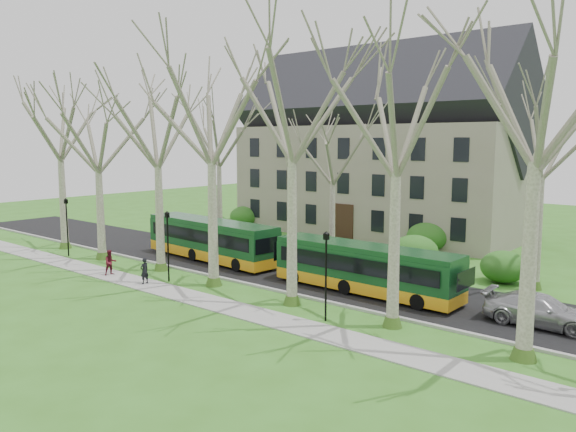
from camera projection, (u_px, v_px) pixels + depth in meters
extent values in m
plane|color=#366E1F|center=(250.00, 295.00, 31.73)|extent=(120.00, 120.00, 0.00)
cube|color=gray|center=(218.00, 304.00, 29.82)|extent=(70.00, 2.00, 0.06)
cube|color=black|center=(310.00, 277.00, 35.91)|extent=(80.00, 8.00, 0.06)
cube|color=#A5A39E|center=(268.00, 288.00, 32.86)|extent=(80.00, 0.25, 0.14)
cube|color=gray|center=(379.00, 180.00, 53.13)|extent=(26.00, 12.00, 10.00)
cylinder|color=black|center=(67.00, 230.00, 42.13)|extent=(0.10, 0.10, 4.00)
cube|color=black|center=(66.00, 202.00, 41.85)|extent=(0.22, 0.22, 0.30)
cylinder|color=black|center=(168.00, 250.00, 34.51)|extent=(0.10, 0.10, 4.00)
cube|color=black|center=(167.00, 215.00, 34.22)|extent=(0.22, 0.22, 0.30)
cylinder|color=black|center=(326.00, 281.00, 26.89)|extent=(0.10, 0.10, 4.00)
cube|color=black|center=(326.00, 237.00, 26.60)|extent=(0.22, 0.22, 0.30)
ellipsoid|color=#164D18|center=(214.00, 226.00, 50.89)|extent=(2.60, 2.60, 2.00)
ellipsoid|color=#164D18|center=(263.00, 233.00, 47.07)|extent=(2.60, 2.60, 2.00)
ellipsoid|color=#164D18|center=(414.00, 254.00, 38.18)|extent=(2.60, 2.60, 2.00)
ellipsoid|color=#164D18|center=(503.00, 267.00, 34.37)|extent=(2.60, 2.60, 2.00)
ellipsoid|color=#164D18|center=(244.00, 217.00, 56.72)|extent=(2.60, 2.60, 2.00)
ellipsoid|color=#164D18|center=(427.00, 239.00, 44.01)|extent=(2.60, 2.60, 2.00)
imported|color=#A0A0A5|center=(540.00, 310.00, 26.18)|extent=(5.18, 2.27, 1.48)
imported|color=black|center=(144.00, 271.00, 33.90)|extent=(0.41, 0.60, 1.58)
imported|color=maroon|center=(110.00, 262.00, 36.17)|extent=(0.79, 0.92, 1.62)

